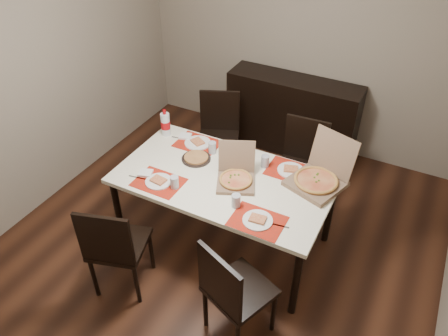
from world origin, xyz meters
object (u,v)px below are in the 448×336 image
Objects in this scene: chair_near_right at (232,291)px; pizza_box_center at (236,176)px; sideboard at (292,115)px; chair_far_right at (301,161)px; dining_table at (224,184)px; chair_far_left at (219,131)px; dip_bowl at (239,162)px; soda_bottle at (166,124)px; chair_near_left at (115,246)px.

pizza_box_center reaches higher than chair_near_right.
chair_far_right is (0.42, -0.89, 0.06)m from sideboard.
chair_far_left reaches higher than dining_table.
dip_bowl is at bearing -122.98° from chair_far_right.
soda_bottle is (-1.30, 1.16, 0.35)m from chair_near_right.
chair_near_right is 1.19m from dip_bowl.
pizza_box_center reaches higher than chair_far_left.
sideboard is 12.73× the size of dip_bowl.
sideboard is 3.46× the size of pizza_box_center.
dip_bowl is (0.52, 1.11, 0.25)m from chair_near_left.
sideboard is 1.52m from dip_bowl.
chair_near_right is 2.14× the size of pizza_box_center.
soda_bottle reaches higher than dip_bowl.
soda_bottle is at bearing 159.85° from pizza_box_center.
dip_bowl is (-0.09, 0.24, -0.04)m from pizza_box_center.
chair_near_right is at bearing -41.90° from soda_bottle.
pizza_box_center is 1.62× the size of soda_bottle.
soda_bottle reaches higher than chair_near_right.
chair_far_right is at bearing 93.06° from chair_near_right.
sideboard is 1.61× the size of chair_far_left.
chair_far_left is at bearing 125.14° from pizza_box_center.
chair_far_left is at bearing -124.65° from sideboard.
soda_bottle reaches higher than chair_far_left.
chair_near_right is at bearing -59.00° from dining_table.
dip_bowl is (0.02, 0.24, 0.08)m from dining_table.
chair_far_left is at bearing 120.66° from chair_near_right.
dip_bowl is 0.44× the size of soda_bottle.
chair_near_left reaches higher than sideboard.
chair_far_right is 1.35m from soda_bottle.
dip_bowl is (0.03, -1.49, 0.31)m from sideboard.
chair_far_right is at bearing 70.19° from pizza_box_center.
chair_near_left and chair_far_right have the same top height.
chair_far_right is (0.96, -0.11, 0.00)m from chair_far_left.
sideboard is 2.60m from chair_near_right.
chair_near_left is at bearing -177.29° from chair_near_right.
pizza_box_center is 0.97m from soda_bottle.
chair_near_right is 1.00× the size of chair_far_left.
pizza_box_center is at bearing 55.23° from chair_near_left.
dining_table is 1.94× the size of chair_far_right.
soda_bottle is at bearing -112.09° from chair_far_left.
chair_far_left is (-0.54, -0.78, 0.06)m from sideboard.
chair_near_left is at bearing -119.63° from dining_table.
chair_near_right is at bearing -66.00° from dip_bowl.
pizza_box_center is at bearing 115.04° from chair_near_right.
pizza_box_center reaches higher than dining_table.
chair_near_left is at bearing -124.77° from pizza_box_center.
chair_near_left is (-0.49, -2.60, 0.06)m from sideboard.
soda_bottle reaches higher than dining_table.
chair_far_right is (0.41, 0.83, -0.17)m from dining_table.
soda_bottle is (-0.25, -0.61, 0.35)m from chair_far_left.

